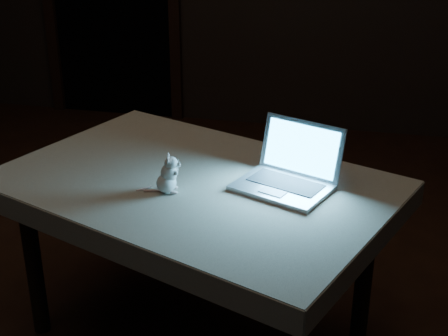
# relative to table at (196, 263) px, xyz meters

# --- Properties ---
(floor) EXTENTS (5.00, 5.00, 0.00)m
(floor) POSITION_rel_table_xyz_m (-0.20, 0.01, -0.35)
(floor) COLOR black
(floor) RESTS_ON ground
(table) EXTENTS (1.51, 1.25, 0.69)m
(table) POSITION_rel_table_xyz_m (0.00, 0.00, 0.00)
(table) COLOR black
(table) RESTS_ON floor
(tablecloth) EXTENTS (1.59, 1.27, 0.09)m
(tablecloth) POSITION_rel_table_xyz_m (0.02, -0.05, 0.31)
(tablecloth) COLOR beige
(tablecloth) RESTS_ON table
(laptop) EXTENTS (0.40, 0.38, 0.22)m
(laptop) POSITION_rel_table_xyz_m (0.32, -0.01, 0.46)
(laptop) COLOR #ABACB0
(laptop) RESTS_ON tablecloth
(plush_mouse) EXTENTS (0.11, 0.11, 0.14)m
(plush_mouse) POSITION_rel_table_xyz_m (-0.07, -0.11, 0.42)
(plush_mouse) COLOR silver
(plush_mouse) RESTS_ON tablecloth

